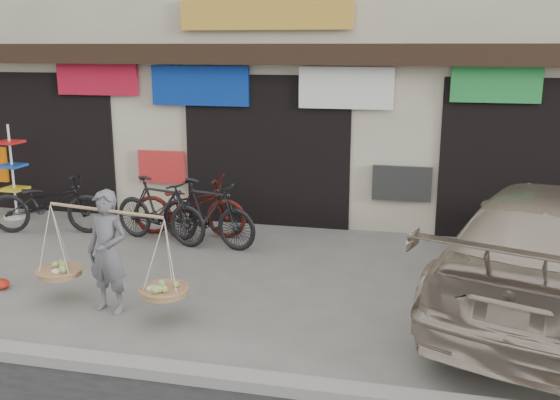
% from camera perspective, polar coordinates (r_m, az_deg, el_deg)
% --- Properties ---
extents(ground, '(70.00, 70.00, 0.00)m').
position_cam_1_polar(ground, '(8.32, -7.16, -8.74)').
color(ground, slate).
rests_on(ground, ground).
extents(kerb, '(70.00, 0.25, 0.12)m').
position_cam_1_polar(kerb, '(6.64, -13.28, -14.61)').
color(kerb, gray).
rests_on(kerb, ground).
extents(shophouse_block, '(14.00, 6.32, 7.00)m').
position_cam_1_polar(shophouse_block, '(13.88, 1.80, 14.99)').
color(shophouse_block, beige).
rests_on(shophouse_block, ground).
extents(street_vendor, '(2.12, 0.85, 1.53)m').
position_cam_1_polar(street_vendor, '(7.88, -15.46, -5.04)').
color(street_vendor, slate).
rests_on(street_vendor, ground).
extents(bike_0, '(2.14, 1.14, 1.07)m').
position_cam_1_polar(bike_0, '(11.55, -20.44, -0.25)').
color(bike_0, black).
rests_on(bike_0, ground).
extents(bike_1, '(1.90, 0.99, 1.10)m').
position_cam_1_polar(bike_1, '(10.49, -10.92, -0.91)').
color(bike_1, black).
rests_on(bike_1, ground).
extents(bike_2, '(2.03, 0.79, 1.05)m').
position_cam_1_polar(bike_2, '(10.78, -8.32, -0.53)').
color(bike_2, '#59160F').
rests_on(bike_2, ground).
extents(bike_3, '(1.90, 0.99, 1.10)m').
position_cam_1_polar(bike_3, '(10.19, -6.67, -1.19)').
color(bike_3, black).
rests_on(bike_3, ground).
extents(suv, '(3.90, 5.85, 1.57)m').
position_cam_1_polar(suv, '(8.35, 24.08, -4.08)').
color(suv, '#C1AF9B').
rests_on(suv, ground).
extents(display_rack, '(0.49, 0.49, 1.78)m').
position_cam_1_polar(display_rack, '(12.80, -23.19, 1.65)').
color(display_rack, silver).
rests_on(display_rack, ground).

